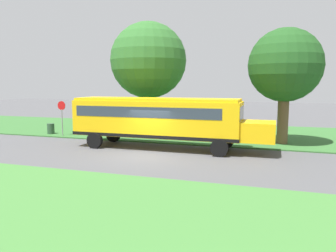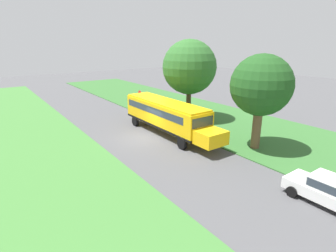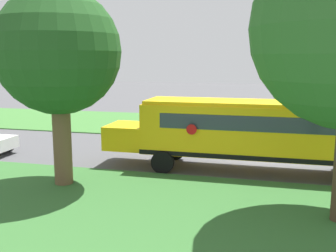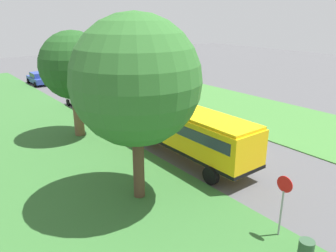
# 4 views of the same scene
# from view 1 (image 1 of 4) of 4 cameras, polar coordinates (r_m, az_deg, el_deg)

# --- Properties ---
(ground_plane) EXTENTS (120.00, 120.00, 0.00)m
(ground_plane) POSITION_cam_1_polar(r_m,az_deg,el_deg) (18.51, -4.50, -5.27)
(ground_plane) COLOR #4C4C4F
(grass_verge) EXTENTS (12.00, 80.00, 0.08)m
(grass_verge) POSITION_cam_1_polar(r_m,az_deg,el_deg) (27.85, 3.41, -0.95)
(grass_verge) COLOR #33662D
(grass_verge) RESTS_ON ground
(grass_far_side) EXTENTS (10.00, 80.00, 0.07)m
(grass_far_side) POSITION_cam_1_polar(r_m,az_deg,el_deg) (11.09, -23.21, -14.32)
(grass_far_side) COLOR #3D7533
(grass_far_side) RESTS_ON ground
(school_bus) EXTENTS (2.85, 12.42, 3.16)m
(school_bus) POSITION_cam_1_polar(r_m,az_deg,el_deg) (20.41, -1.32, 1.39)
(school_bus) COLOR yellow
(school_bus) RESTS_ON ground
(oak_tree_beside_bus) EXTENTS (5.89, 5.89, 8.82)m
(oak_tree_beside_bus) POSITION_cam_1_polar(r_m,az_deg,el_deg) (25.95, -3.33, 11.30)
(oak_tree_beside_bus) COLOR #4C3826
(oak_tree_beside_bus) RESTS_ON ground
(oak_tree_roadside_mid) EXTENTS (4.79, 4.79, 7.66)m
(oak_tree_roadside_mid) POSITION_cam_1_polar(r_m,az_deg,el_deg) (22.99, 19.93, 10.02)
(oak_tree_roadside_mid) COLOR brown
(oak_tree_roadside_mid) RESTS_ON ground
(stop_sign) EXTENTS (0.08, 0.68, 2.74)m
(stop_sign) POSITION_cam_1_polar(r_m,az_deg,el_deg) (26.44, -18.00, 1.97)
(stop_sign) COLOR gray
(stop_sign) RESTS_ON ground
(trash_bin) EXTENTS (0.56, 0.56, 0.90)m
(trash_bin) POSITION_cam_1_polar(r_m,az_deg,el_deg) (27.85, -19.74, -0.52)
(trash_bin) COLOR #2D4C33
(trash_bin) RESTS_ON ground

